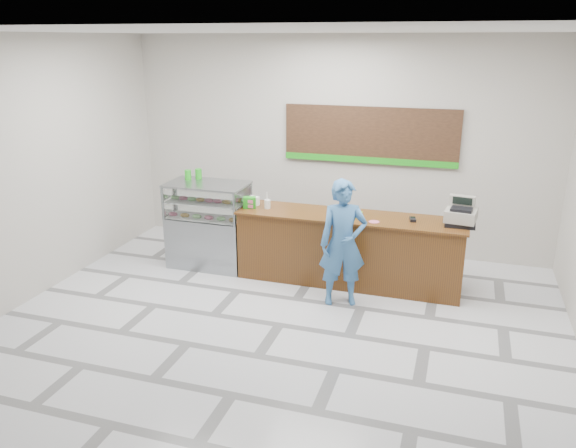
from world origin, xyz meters
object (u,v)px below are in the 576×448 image
(sales_counter, at_px, (349,249))
(cash_register, at_px, (461,214))
(serving_tray, at_px, (348,214))
(display_case, at_px, (209,224))
(customer, at_px, (343,243))

(sales_counter, height_order, cash_register, cash_register)
(cash_register, height_order, serving_tray, cash_register)
(cash_register, relative_size, serving_tray, 1.18)
(display_case, xyz_separation_m, serving_tray, (2.18, 0.04, 0.36))
(serving_tray, bearing_deg, cash_register, -0.55)
(display_case, distance_m, serving_tray, 2.21)
(serving_tray, xyz_separation_m, customer, (0.09, -0.72, -0.19))
(cash_register, xyz_separation_m, customer, (-1.45, -0.73, -0.32))
(cash_register, distance_m, customer, 1.65)
(sales_counter, xyz_separation_m, display_case, (-2.22, -0.00, 0.16))
(display_case, distance_m, cash_register, 3.75)
(sales_counter, xyz_separation_m, serving_tray, (-0.04, 0.04, 0.52))
(display_case, bearing_deg, cash_register, 0.79)
(customer, bearing_deg, sales_counter, 74.79)
(display_case, height_order, cash_register, cash_register)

